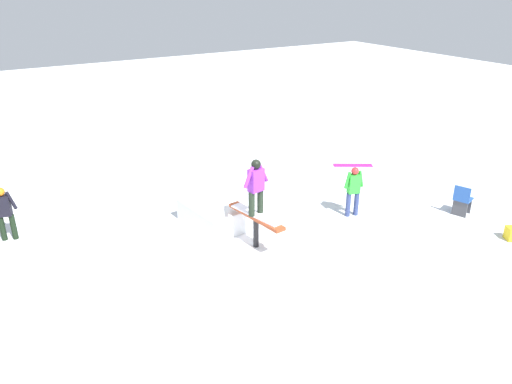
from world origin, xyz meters
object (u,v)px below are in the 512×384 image
object	(u,v)px
bystander_green	(354,189)
loose_snowboard_magenta	(353,165)
rail_feature	(256,221)
folding_chair	(462,201)
main_rider_on_rail	(256,188)
backpack_on_snow	(511,234)
bystander_black	(4,211)

from	to	relation	value
bystander_green	loose_snowboard_magenta	world-z (taller)	bystander_green
rail_feature	folding_chair	world-z (taller)	folding_chair
main_rider_on_rail	backpack_on_snow	world-z (taller)	main_rider_on_rail
folding_chair	backpack_on_snow	bearing A→B (deg)	155.94
main_rider_on_rail	bystander_green	world-z (taller)	main_rider_on_rail
rail_feature	backpack_on_snow	distance (m)	6.44
bystander_black	folding_chair	distance (m)	11.99
rail_feature	folding_chair	bearing A→B (deg)	68.80
main_rider_on_rail	loose_snowboard_magenta	size ratio (longest dim) A/B	1.15
bystander_black	loose_snowboard_magenta	bearing A→B (deg)	14.80
loose_snowboard_magenta	folding_chair	distance (m)	4.52
bystander_green	backpack_on_snow	size ratio (longest dim) A/B	4.18
rail_feature	backpack_on_snow	world-z (taller)	rail_feature
main_rider_on_rail	rail_feature	bearing A→B (deg)	0.00
main_rider_on_rail	bystander_black	size ratio (longest dim) A/B	1.10
loose_snowboard_magenta	folding_chair	bearing A→B (deg)	121.18
rail_feature	bystander_black	size ratio (longest dim) A/B	1.32
bystander_green	backpack_on_snow	world-z (taller)	bystander_green
folding_chair	bystander_black	bearing A→B (deg)	46.18
bystander_black	folding_chair	size ratio (longest dim) A/B	1.60
bystander_green	backpack_on_snow	bearing A→B (deg)	143.35
bystander_green	folding_chair	bearing A→B (deg)	164.63
main_rider_on_rail	bystander_black	distance (m)	6.27
backpack_on_snow	folding_chair	bearing A→B (deg)	22.81
rail_feature	bystander_black	world-z (taller)	bystander_black
bystander_green	loose_snowboard_magenta	bearing A→B (deg)	-117.22
backpack_on_snow	bystander_green	bearing A→B (deg)	66.09
bystander_green	folding_chair	size ratio (longest dim) A/B	1.62
main_rider_on_rail	loose_snowboard_magenta	world-z (taller)	main_rider_on_rail
folding_chair	bystander_green	bearing A→B (deg)	40.49
loose_snowboard_magenta	folding_chair	world-z (taller)	folding_chair
rail_feature	backpack_on_snow	xyz separation A→B (m)	(3.07, 5.64, -0.53)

